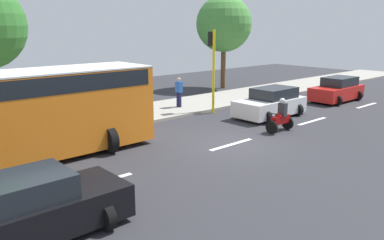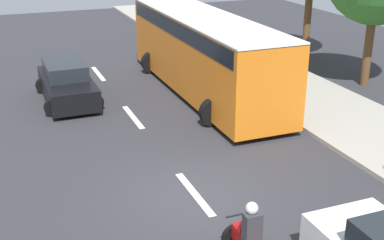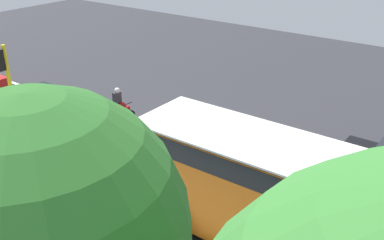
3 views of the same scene
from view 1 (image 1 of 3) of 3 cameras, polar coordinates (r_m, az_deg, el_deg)
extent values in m
cube|color=#2D2D33|center=(16.00, 5.73, -3.75)|extent=(40.00, 60.00, 0.10)
cube|color=#9E998E|center=(21.15, -8.38, 0.79)|extent=(4.00, 60.00, 0.15)
cube|color=white|center=(25.91, 23.98, 1.94)|extent=(0.20, 2.40, 0.01)
cube|color=white|center=(20.67, 17.04, -0.16)|extent=(0.20, 2.40, 0.01)
cube|color=white|center=(15.98, 5.73, -3.55)|extent=(0.20, 2.40, 0.01)
cube|color=white|center=(12.46, -13.49, -8.88)|extent=(0.20, 2.40, 0.01)
cube|color=black|center=(9.70, -22.18, -12.64)|extent=(1.77, 4.31, 0.80)
cube|color=#1E2328|center=(9.34, -24.55, -9.34)|extent=(1.49, 2.41, 0.56)
cylinder|color=black|center=(10.92, -16.40, -10.55)|extent=(0.64, 0.22, 0.64)
cylinder|color=black|center=(9.67, -12.27, -13.58)|extent=(0.64, 0.22, 0.64)
cube|color=white|center=(21.03, 11.20, 1.95)|extent=(1.85, 4.06, 0.80)
cube|color=#1E2328|center=(21.17, 11.82, 3.87)|extent=(1.55, 2.28, 0.56)
cylinder|color=black|center=(19.56, 10.69, 0.39)|extent=(0.64, 0.22, 0.64)
cylinder|color=black|center=(20.56, 7.10, 1.16)|extent=(0.64, 0.22, 0.64)
cylinder|color=black|center=(21.71, 15.02, 1.45)|extent=(0.64, 0.22, 0.64)
cylinder|color=black|center=(22.61, 11.59, 2.11)|extent=(0.64, 0.22, 0.64)
cube|color=red|center=(26.62, 20.18, 3.77)|extent=(1.75, 3.97, 0.80)
cube|color=#1E2328|center=(26.80, 20.62, 5.27)|extent=(1.47, 2.22, 0.56)
cylinder|color=black|center=(25.16, 20.25, 2.69)|extent=(0.64, 0.22, 0.64)
cylinder|color=black|center=(25.90, 17.27, 3.20)|extent=(0.64, 0.22, 0.64)
cylinder|color=black|center=(27.48, 22.84, 3.31)|extent=(0.64, 0.22, 0.64)
cylinder|color=black|center=(28.15, 20.04, 3.77)|extent=(0.64, 0.22, 0.64)
cylinder|color=black|center=(15.10, -11.92, -2.84)|extent=(1.00, 0.30, 1.00)
cylinder|color=black|center=(16.99, -15.66, -1.24)|extent=(1.00, 0.30, 1.00)
cylinder|color=black|center=(17.75, 11.47, -1.05)|extent=(0.60, 0.10, 0.60)
cylinder|color=black|center=(18.70, 13.67, -0.42)|extent=(0.60, 0.10, 0.60)
cube|color=#990C0C|center=(18.20, 12.73, 0.06)|extent=(0.28, 1.10, 0.36)
sphere|color=#990C0C|center=(18.00, 12.39, 0.52)|extent=(0.32, 0.32, 0.32)
cylinder|color=black|center=(17.69, 11.75, 0.89)|extent=(0.55, 0.04, 0.04)
cube|color=#333338|center=(18.18, 12.99, 1.49)|extent=(0.36, 0.24, 0.60)
sphere|color=silver|center=(18.07, 12.96, 2.71)|extent=(0.26, 0.26, 0.26)
cylinder|color=#1E1E4C|center=(22.43, -1.74, 2.96)|extent=(0.16, 0.16, 0.85)
cylinder|color=#1E1E4C|center=(22.58, -2.07, 3.02)|extent=(0.16, 0.16, 0.85)
cube|color=#2659B2|center=(22.39, -1.92, 4.81)|extent=(0.40, 0.24, 0.60)
sphere|color=tan|center=(22.33, -1.93, 5.91)|extent=(0.22, 0.22, 0.22)
cylinder|color=#72604C|center=(21.80, -8.11, 2.52)|extent=(0.16, 0.16, 0.85)
cylinder|color=#72604C|center=(21.96, -8.40, 2.59)|extent=(0.16, 0.16, 0.85)
cube|color=red|center=(21.76, -8.32, 4.43)|extent=(0.40, 0.24, 0.60)
sphere|color=tan|center=(21.69, -8.36, 5.55)|extent=(0.22, 0.22, 0.22)
cylinder|color=yellow|center=(21.37, 3.14, 6.96)|extent=(0.14, 0.14, 4.50)
cube|color=black|center=(21.40, 2.78, 11.67)|extent=(0.24, 0.24, 0.76)
sphere|color=red|center=(21.48, 2.56, 12.32)|extent=(0.16, 0.16, 0.16)
sphere|color=#F2A50C|center=(21.48, 2.55, 11.68)|extent=(0.16, 0.16, 0.16)
sphere|color=green|center=(21.49, 2.54, 11.04)|extent=(0.16, 0.16, 0.16)
cylinder|color=brown|center=(30.37, 4.54, 7.80)|extent=(0.36, 0.36, 3.37)
sphere|color=#478C3D|center=(30.23, 4.65, 13.73)|extent=(4.15, 4.15, 4.15)
camera|label=2|loc=(23.20, 34.98, 16.34)|focal=48.28mm
camera|label=3|loc=(23.75, -42.71, 19.87)|focal=42.01mm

